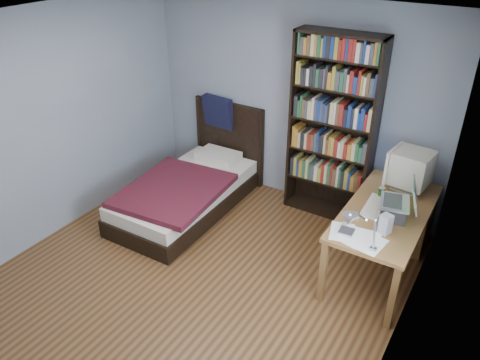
{
  "coord_description": "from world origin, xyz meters",
  "views": [
    {
      "loc": [
        2.3,
        -2.81,
        3.22
      ],
      "look_at": [
        0.16,
        0.64,
        0.93
      ],
      "focal_mm": 35.0,
      "sensor_mm": 36.0,
      "label": 1
    }
  ],
  "objects": [
    {
      "name": "room",
      "position": [
        0.03,
        -0.0,
        1.25
      ],
      "size": [
        4.2,
        4.24,
        2.5
      ],
      "color": "#4B2C16",
      "rests_on": "ground"
    },
    {
      "name": "desk",
      "position": [
        1.5,
        1.62,
        0.41
      ],
      "size": [
        0.75,
        1.56,
        0.73
      ],
      "color": "brown",
      "rests_on": "floor"
    },
    {
      "name": "crt_monitor",
      "position": [
        1.55,
        1.69,
        0.98
      ],
      "size": [
        0.43,
        0.4,
        0.45
      ],
      "color": "beige",
      "rests_on": "desk"
    },
    {
      "name": "laptop",
      "position": [
        1.6,
        1.1,
        0.85
      ],
      "size": [
        0.41,
        0.4,
        0.42
      ],
      "color": "#2D2D30",
      "rests_on": "desk"
    },
    {
      "name": "desk_lamp",
      "position": [
        1.48,
        0.16,
        1.18
      ],
      "size": [
        0.21,
        0.47,
        0.55
      ],
      "color": "#99999E",
      "rests_on": "desk"
    },
    {
      "name": "keyboard",
      "position": [
        1.39,
        1.17,
        0.75
      ],
      "size": [
        0.19,
        0.44,
        0.04
      ],
      "primitive_type": "cube",
      "rotation": [
        0.0,
        0.07,
        0.04
      ],
      "color": "beige",
      "rests_on": "desk"
    },
    {
      "name": "speaker",
      "position": [
        1.59,
        0.81,
        0.82
      ],
      "size": [
        0.12,
        0.12,
        0.19
      ],
      "primitive_type": "cube",
      "rotation": [
        0.0,
        0.0,
        -0.33
      ],
      "color": "#969698",
      "rests_on": "desk"
    },
    {
      "name": "soda_can",
      "position": [
        1.38,
        1.38,
        0.79
      ],
      "size": [
        0.06,
        0.06,
        0.12
      ],
      "primitive_type": "cylinder",
      "color": "#083A0F",
      "rests_on": "desk"
    },
    {
      "name": "mouse",
      "position": [
        1.48,
        1.44,
        0.75
      ],
      "size": [
        0.07,
        0.12,
        0.04
      ],
      "primitive_type": "ellipsoid",
      "color": "silver",
      "rests_on": "desk"
    },
    {
      "name": "phone_silver",
      "position": [
        1.28,
        0.93,
        0.74
      ],
      "size": [
        0.09,
        0.12,
        0.02
      ],
      "primitive_type": "cube",
      "rotation": [
        0.0,
        0.0,
        0.45
      ],
      "color": "#B2B2B7",
      "rests_on": "desk"
    },
    {
      "name": "phone_grey",
      "position": [
        1.24,
        0.72,
        0.74
      ],
      "size": [
        0.04,
        0.08,
        0.02
      ],
      "primitive_type": "cube",
      "rotation": [
        0.0,
        0.0,
        0.04
      ],
      "color": "#969698",
      "rests_on": "desk"
    },
    {
      "name": "external_drive",
      "position": [
        1.3,
        0.62,
        0.74
      ],
      "size": [
        0.13,
        0.13,
        0.03
      ],
      "primitive_type": "cube",
      "rotation": [
        0.0,
        0.0,
        0.06
      ],
      "color": "#969698",
      "rests_on": "desk"
    },
    {
      "name": "bookshelf",
      "position": [
        0.6,
        1.94,
        1.1
      ],
      "size": [
        0.99,
        0.3,
        2.19
      ],
      "color": "black",
      "rests_on": "floor"
    },
    {
      "name": "bed",
      "position": [
        -0.89,
        1.13,
        0.26
      ],
      "size": [
        1.15,
        2.08,
        1.16
      ],
      "color": "black",
      "rests_on": "floor"
    }
  ]
}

